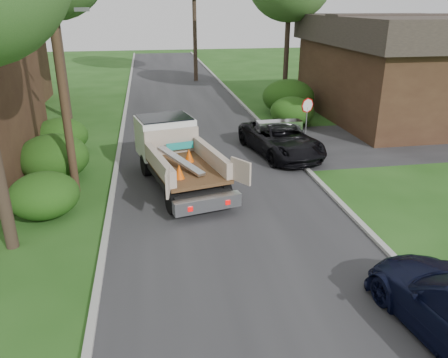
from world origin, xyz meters
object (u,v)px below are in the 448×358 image
utility_pole (58,54)px  house_right (401,66)px  stop_sign (307,112)px  black_pickup (281,139)px  flatbed_truck (173,149)px

utility_pole → house_right: (18.48, 9.02, -2.01)m
stop_sign → utility_pole: 11.91m
stop_sign → black_pickup: size_ratio=0.45×
stop_sign → house_right: (7.80, 5.00, 1.38)m
house_right → flatbed_truck: 16.98m
house_right → flatbed_truck: (-14.65, -8.38, -1.87)m
black_pickup → flatbed_truck: bearing=-165.8°
utility_pole → black_pickup: (9.08, 3.00, -4.42)m
utility_pole → flatbed_truck: bearing=9.5°
stop_sign → house_right: house_right is taller
utility_pole → flatbed_truck: size_ratio=1.50×
black_pickup → stop_sign: bearing=22.4°
stop_sign → flatbed_truck: size_ratio=0.37×
utility_pole → house_right: 20.66m
utility_pole → house_right: utility_pole is taller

